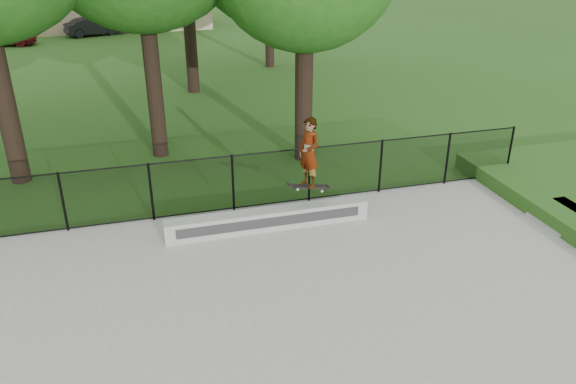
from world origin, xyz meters
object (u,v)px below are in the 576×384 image
Objects in this scene: grind_ledge at (269,219)px; car_a at (1,34)px; car_c at (124,22)px; car_b at (93,27)px; skater_airborne at (309,154)px.

grind_ledge is 29.42m from car_a.
car_a is 0.97× the size of car_c.
car_b reaches higher than grind_ledge.
car_a is 1.18× the size of car_b.
skater_airborne reaches higher than car_c.
grind_ledge is 1.21× the size of car_c.
skater_airborne reaches higher than car_a.
car_a is 5.80m from car_b.
car_c is (2.06, 1.09, 0.03)m from car_b.
grind_ledge is at bearing 172.02° from car_c.
car_c is 31.26m from skater_airborne.
car_b is at bearing 100.95° from skater_airborne.
skater_airborne is at bearing 172.60° from car_b.
grind_ledge is at bearing 176.82° from skater_airborne.
skater_airborne reaches higher than grind_ledge.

